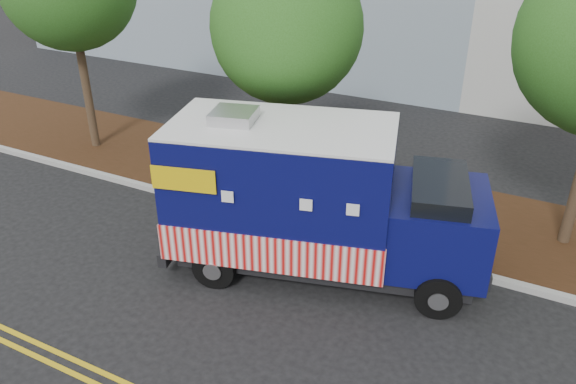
% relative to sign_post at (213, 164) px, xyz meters
% --- Properties ---
extents(ground, '(120.00, 120.00, 0.00)m').
position_rel_sign_post_xyz_m(ground, '(2.33, -1.60, -1.20)').
color(ground, black).
rests_on(ground, ground).
extents(curb, '(120.00, 0.18, 0.15)m').
position_rel_sign_post_xyz_m(curb, '(2.33, -0.20, -1.12)').
color(curb, '#9E9E99').
rests_on(curb, ground).
extents(mulch_strip, '(120.00, 4.00, 0.15)m').
position_rel_sign_post_xyz_m(mulch_strip, '(2.33, 1.90, -1.12)').
color(mulch_strip, black).
rests_on(mulch_strip, ground).
extents(tree_b, '(3.79, 3.79, 6.46)m').
position_rel_sign_post_xyz_m(tree_b, '(1.40, 1.51, 3.35)').
color(tree_b, '#38281C').
rests_on(tree_b, ground).
extents(sign_post, '(0.06, 0.06, 2.40)m').
position_rel_sign_post_xyz_m(sign_post, '(0.00, 0.00, 0.00)').
color(sign_post, '#473828').
rests_on(sign_post, ground).
extents(food_truck, '(7.17, 4.10, 3.58)m').
position_rel_sign_post_xyz_m(food_truck, '(3.46, -1.47, 0.42)').
color(food_truck, black).
rests_on(food_truck, ground).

